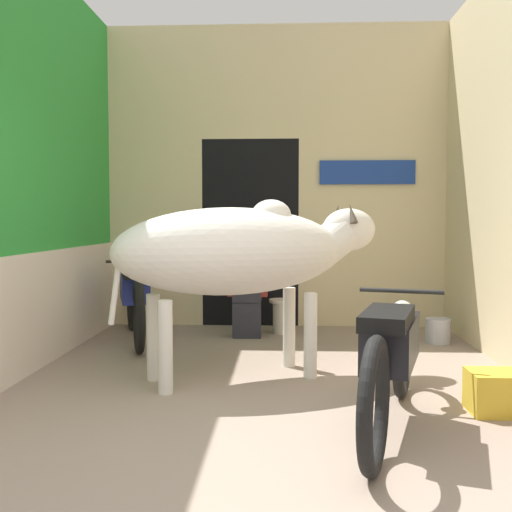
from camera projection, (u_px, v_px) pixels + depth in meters
ground_plane at (262, 474)px, 3.06m from camera, size 30.00×30.00×0.00m
wall_left_shopfront at (27, 167)px, 5.19m from camera, size 0.25×4.30×3.64m
wall_back_with_doorway at (266, 201)px, 7.54m from camera, size 4.08×0.93×3.64m
cow at (243, 251)px, 4.87m from camera, size 2.32×1.50×1.47m
motorcycle_near at (391, 354)px, 3.70m from camera, size 0.79×2.06×0.82m
motorcycle_far at (135, 296)px, 6.41m from camera, size 0.78×1.98×0.84m
shopkeeper_seated at (247, 282)px, 6.68m from camera, size 0.44×0.33×1.17m
plastic_stool at (282, 315)px, 6.83m from camera, size 0.29×0.29×0.39m
crate at (502, 392)px, 4.02m from camera, size 0.44×0.32×0.28m
bucket at (438, 331)px, 6.30m from camera, size 0.26×0.26×0.26m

